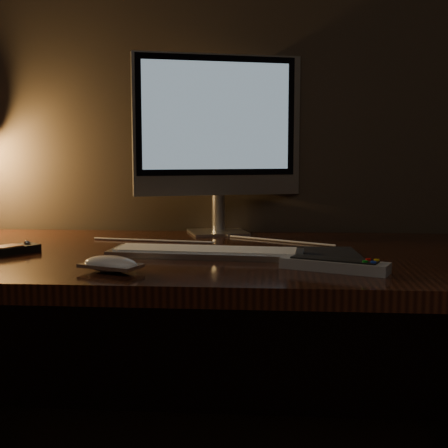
# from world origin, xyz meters

# --- Properties ---
(desk) EXTENTS (1.60, 0.75, 0.75)m
(desk) POSITION_xyz_m (0.00, 1.93, 0.62)
(desk) COLOR black
(desk) RESTS_ON ground
(monitor) EXTENTS (0.47, 0.18, 0.51)m
(monitor) POSITION_xyz_m (0.01, 2.18, 1.05)
(monitor) COLOR silver
(monitor) RESTS_ON desk
(keyboard) EXTENTS (0.45, 0.16, 0.02)m
(keyboard) POSITION_xyz_m (0.02, 1.81, 0.76)
(keyboard) COLOR silver
(keyboard) RESTS_ON desk
(mousepad) EXTENTS (0.24, 0.19, 0.00)m
(mousepad) POSITION_xyz_m (0.26, 1.86, 0.75)
(mousepad) COLOR black
(mousepad) RESTS_ON desk
(mouse) EXTENTS (0.13, 0.10, 0.02)m
(mouse) POSITION_xyz_m (-0.15, 1.60, 0.76)
(mouse) COLOR white
(mouse) RESTS_ON desk
(media_remote) EXTENTS (0.13, 0.15, 0.03)m
(media_remote) POSITION_xyz_m (-0.44, 1.79, 0.76)
(media_remote) COLOR black
(media_remote) RESTS_ON desk
(tv_remote) EXTENTS (0.22, 0.13, 0.03)m
(tv_remote) POSITION_xyz_m (0.30, 1.65, 0.76)
(tv_remote) COLOR #9C9FA2
(tv_remote) RESTS_ON desk
(papers) EXTENTS (0.12, 0.10, 0.01)m
(papers) POSITION_xyz_m (-0.12, 1.82, 0.75)
(papers) COLOR white
(papers) RESTS_ON desk
(cable) EXTENTS (0.61, 0.23, 0.01)m
(cable) POSITION_xyz_m (0.02, 2.01, 0.75)
(cable) COLOR white
(cable) RESTS_ON desk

